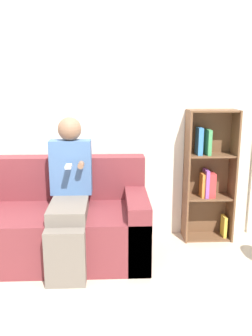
{
  "coord_description": "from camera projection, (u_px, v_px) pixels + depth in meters",
  "views": [
    {
      "loc": [
        0.62,
        -2.53,
        1.56
      ],
      "look_at": [
        0.75,
        0.57,
        0.81
      ],
      "focal_mm": 38.0,
      "sensor_mm": 36.0,
      "label": 1
    }
  ],
  "objects": [
    {
      "name": "ground_plane",
      "position": [
        34.0,
        285.0,
        2.8
      ],
      "size": [
        14.0,
        14.0,
        0.0
      ],
      "primitive_type": "plane",
      "color": "beige"
    },
    {
      "name": "back_wall",
      "position": [
        47.0,
        112.0,
        3.45
      ],
      "size": [
        10.0,
        0.06,
        2.55
      ],
      "color": "silver",
      "rests_on": "ground_plane"
    },
    {
      "name": "couch",
      "position": [
        35.0,
        224.0,
        3.23
      ],
      "size": [
        2.04,
        0.85,
        0.87
      ],
      "color": "maroon",
      "rests_on": "ground_plane"
    },
    {
      "name": "adult_seated",
      "position": [
        69.0,
        191.0,
        3.04
      ],
      "size": [
        0.37,
        0.77,
        1.26
      ],
      "color": "#70665B",
      "rests_on": "ground_plane"
    },
    {
      "name": "bookshelf",
      "position": [
        208.0,
        175.0,
        3.53
      ],
      "size": [
        0.48,
        0.25,
        1.31
      ],
      "color": "brown",
      "rests_on": "ground_plane"
    }
  ]
}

